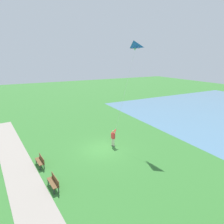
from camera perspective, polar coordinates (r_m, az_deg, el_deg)
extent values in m
plane|color=#33702D|center=(19.59, -3.12, -11.22)|extent=(120.00, 120.00, 0.00)
cube|color=gray|center=(16.50, -25.26, -18.57)|extent=(6.31, 32.05, 0.02)
cube|color=#232328|center=(20.30, 0.11, -10.08)|extent=(0.26, 0.17, 0.06)
cylinder|color=beige|center=(20.10, 0.07, -9.02)|extent=(0.14, 0.14, 0.82)
cube|color=#232328|center=(20.14, 0.60, -10.29)|extent=(0.26, 0.17, 0.06)
cylinder|color=beige|center=(19.95, 0.56, -9.23)|extent=(0.14, 0.14, 0.82)
cube|color=red|center=(19.73, 0.32, -7.26)|extent=(0.33, 0.45, 0.60)
sphere|color=tan|center=(19.56, 0.32, -6.02)|extent=(0.22, 0.22, 0.22)
ellipsoid|color=olive|center=(19.53, 0.29, -5.93)|extent=(0.28, 0.28, 0.13)
cylinder|color=red|center=(19.76, 0.59, -5.81)|extent=(0.56, 0.21, 0.43)
cylinder|color=red|center=(19.65, 0.96, -5.94)|extent=(0.45, 0.46, 0.43)
sphere|color=tan|center=(19.76, 1.10, -5.40)|extent=(0.10, 0.10, 0.10)
pyramid|color=blue|center=(20.39, 6.54, 19.66)|extent=(0.72, 1.61, 0.75)
cone|color=green|center=(20.52, 7.00, 18.34)|extent=(0.23, 0.23, 0.22)
cylinder|color=black|center=(20.53, 7.01, 18.65)|extent=(0.24, 1.46, 0.02)
cylinder|color=silver|center=(19.69, 4.03, 6.63)|extent=(2.70, 0.82, 8.04)
cube|color=brown|center=(17.76, -21.15, -13.80)|extent=(0.62, 1.54, 0.05)
cube|color=brown|center=(17.68, -20.62, -13.04)|extent=(0.22, 1.49, 0.40)
cube|color=#2D2D33|center=(17.27, -21.02, -15.55)|extent=(0.07, 0.07, 0.45)
cube|color=#2D2D33|center=(17.33, -19.97, -15.32)|extent=(0.07, 0.07, 0.45)
cube|color=#2D2D33|center=(18.42, -22.11, -13.59)|extent=(0.07, 0.07, 0.45)
cube|color=#2D2D33|center=(18.47, -21.12, -13.39)|extent=(0.07, 0.07, 0.45)
cube|color=brown|center=(14.85, -17.55, -19.79)|extent=(0.62, 1.54, 0.05)
cube|color=brown|center=(14.77, -16.89, -18.90)|extent=(0.22, 1.49, 0.40)
cube|color=#2D2D33|center=(14.43, -17.23, -22.07)|extent=(0.07, 0.07, 0.45)
cube|color=#2D2D33|center=(14.50, -15.94, -21.75)|extent=(0.07, 0.07, 0.45)
cube|color=#2D2D33|center=(15.49, -18.88, -19.30)|extent=(0.07, 0.07, 0.45)
cube|color=#2D2D33|center=(15.55, -17.69, -19.02)|extent=(0.07, 0.07, 0.45)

